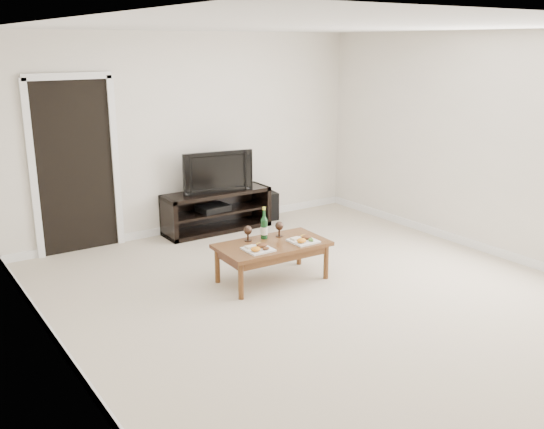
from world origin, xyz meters
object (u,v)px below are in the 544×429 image
(media_console, at_px, (217,211))
(television, at_px, (216,171))
(coffee_table, at_px, (272,262))
(subwoofer, at_px, (267,206))

(media_console, xyz_separation_m, television, (0.00, 0.00, 0.55))
(television, relative_size, coffee_table, 0.82)
(coffee_table, bearing_deg, subwoofer, 57.88)
(television, height_order, coffee_table, television)
(media_console, relative_size, coffee_table, 1.26)
(television, bearing_deg, media_console, -170.65)
(media_console, distance_m, coffee_table, 1.94)
(media_console, xyz_separation_m, subwoofer, (0.86, 0.08, -0.08))
(coffee_table, bearing_deg, television, 78.61)
(television, distance_m, coffee_table, 2.04)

